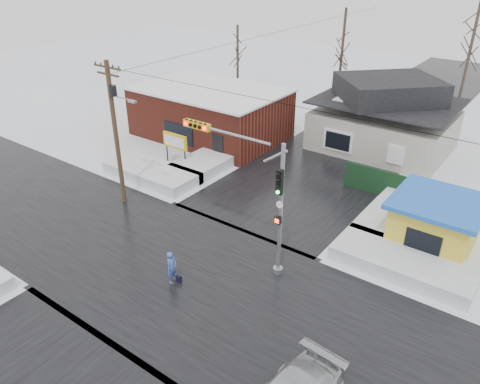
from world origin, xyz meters
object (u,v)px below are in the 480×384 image
Objects in this scene: traffic_signal at (253,185)px; marquee_sign at (175,142)px; utility_pole at (116,126)px; kiosk at (435,223)px; pedestrian at (172,268)px.

marquee_sign is (-11.43, 6.53, -2.62)m from traffic_signal.
kiosk is at bearing 20.44° from utility_pole.
marquee_sign is 0.55× the size of kiosk.
traffic_signal reaches higher than kiosk.
utility_pole reaches higher than marquee_sign.
kiosk is at bearing -46.06° from pedestrian.
marquee_sign is 13.75m from pedestrian.
traffic_signal is 1.52× the size of kiosk.
utility_pole is 6.87m from marquee_sign.
kiosk is (18.50, 0.50, -0.46)m from marquee_sign.
utility_pole is at bearing 177.05° from traffic_signal.
kiosk is 2.71× the size of pedestrian.
utility_pole is 5.31× the size of pedestrian.
kiosk is at bearing 44.84° from traffic_signal.
utility_pole is at bearing -159.56° from kiosk.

